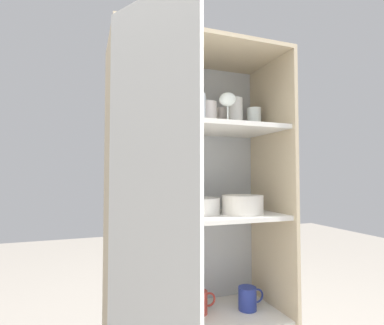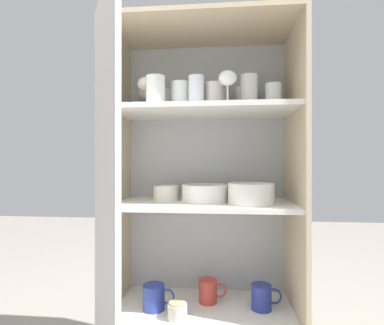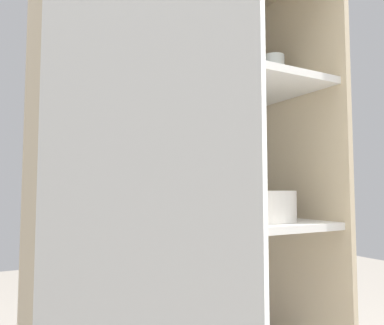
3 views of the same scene
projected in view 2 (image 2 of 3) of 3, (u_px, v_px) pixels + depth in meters
The scene contains 27 objects.
cupboard_back_panel at pixel (206, 206), 1.45m from camera, with size 0.78×0.02×1.53m, color #B2B7BC.
cupboard_side_left at pixel (117, 211), 1.31m from camera, with size 0.02×0.38×1.53m, color #CCB793.
cupboard_side_right at pixel (295, 214), 1.23m from camera, with size 0.02×0.38×1.53m, color #CCB793.
cupboard_top_panel at pixel (204, 30), 1.27m from camera, with size 0.78×0.38×0.02m, color #CCB793.
shelf_board_lower at pixel (204, 309), 1.27m from camera, with size 0.74×0.35×0.02m, color white.
shelf_board_middle at pixel (204, 204), 1.27m from camera, with size 0.74×0.35×0.02m, color white.
shelf_board_upper at pixel (204, 111), 1.27m from camera, with size 0.74×0.35×0.02m, color white.
cupboard_door at pixel (106, 229), 0.94m from camera, with size 0.21×0.34×1.53m.
tumbler_glass_0 at pixel (244, 100), 1.36m from camera, with size 0.08×0.08×0.11m.
tumbler_glass_1 at pixel (196, 91), 1.20m from camera, with size 0.06×0.06×0.12m.
tumbler_glass_2 at pixel (216, 101), 1.35m from camera, with size 0.08×0.08×0.10m.
tumbler_glass_3 at pixel (155, 91), 1.19m from camera, with size 0.08×0.08×0.12m.
tumbler_glass_4 at pixel (273, 96), 1.25m from camera, with size 0.07×0.07×0.10m.
tumbler_glass_5 at pixel (249, 92), 1.26m from camera, with size 0.07×0.07×0.14m.
tumbler_glass_6 at pixel (165, 101), 1.35m from camera, with size 0.08×0.08×0.10m.
tumbler_glass_7 at pixel (213, 96), 1.25m from camera, with size 0.08×0.08×0.10m.
tumbler_glass_8 at pixel (180, 95), 1.24m from camera, with size 0.08×0.08×0.11m.
wine_glass_0 at pixel (228, 80), 1.17m from camera, with size 0.07×0.07×0.13m.
wine_glass_1 at pixel (147, 86), 1.29m from camera, with size 0.08×0.08×0.14m.
wine_glass_2 at pixel (147, 94), 1.41m from camera, with size 0.08×0.08×0.13m.
plate_stack_white at pixel (205, 193), 1.30m from camera, with size 0.20×0.20×0.07m.
mixing_bowl_large at pixel (251, 193), 1.20m from camera, with size 0.18×0.18×0.08m.
serving_bowl_small at pixel (166, 192), 1.34m from camera, with size 0.12×0.12×0.07m.
coffee_mug_primary at pixel (154, 297), 1.24m from camera, with size 0.13×0.09×0.10m.
coffee_mug_extra_1 at pixel (262, 297), 1.24m from camera, with size 0.13×0.08×0.10m.
coffee_mug_extra_2 at pixel (208, 291), 1.31m from camera, with size 0.12×0.08×0.10m.
storage_jar at pixel (177, 310), 1.17m from camera, with size 0.08×0.08×0.06m.
Camera 2 is at (0.07, -1.10, 0.98)m, focal length 28.00 mm.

